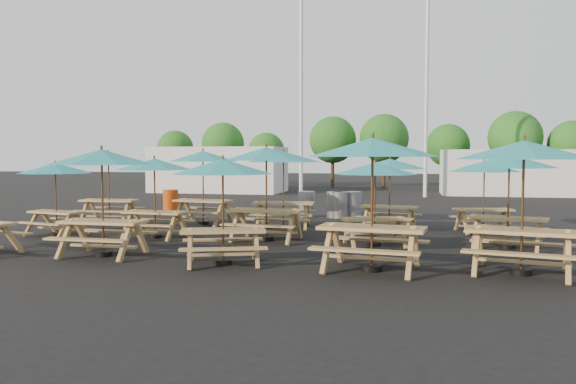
% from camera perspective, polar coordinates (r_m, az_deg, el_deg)
% --- Properties ---
extents(ground, '(120.00, 120.00, 0.00)m').
position_cam_1_polar(ground, '(15.95, -1.15, -4.28)').
color(ground, black).
rests_on(ground, ground).
extents(picnic_unit_1, '(2.37, 2.37, 2.03)m').
position_cam_1_polar(picnic_unit_1, '(16.76, -22.57, 1.91)').
color(picnic_unit_1, '#AB814C').
rests_on(picnic_unit_1, ground).
extents(picnic_unit_2, '(2.43, 2.43, 2.34)m').
position_cam_1_polar(picnic_unit_2, '(19.29, -17.78, 3.01)').
color(picnic_unit_2, '#AB814C').
rests_on(picnic_unit_2, ground).
extents(picnic_unit_3, '(2.34, 2.34, 2.36)m').
position_cam_1_polar(picnic_unit_3, '(12.86, -18.40, 2.89)').
color(picnic_unit_3, '#AB814C').
rests_on(picnic_unit_3, ground).
extents(picnic_unit_4, '(2.26, 2.26, 2.16)m').
position_cam_1_polar(picnic_unit_4, '(15.41, -13.42, 2.39)').
color(picnic_unit_4, '#AB814C').
rests_on(picnic_unit_4, ground).
extents(picnic_unit_5, '(2.64, 2.64, 2.39)m').
position_cam_1_polar(picnic_unit_5, '(18.24, -8.64, 3.25)').
color(picnic_unit_5, '#AB814C').
rests_on(picnic_unit_5, ground).
extents(picnic_unit_6, '(2.69, 2.69, 2.16)m').
position_cam_1_polar(picnic_unit_6, '(11.33, -6.64, 2.07)').
color(picnic_unit_6, '#AB814C').
rests_on(picnic_unit_6, ground).
extents(picnic_unit_7, '(2.55, 2.55, 2.45)m').
position_cam_1_polar(picnic_unit_7, '(14.50, -2.22, 3.43)').
color(picnic_unit_7, '#AB814C').
rests_on(picnic_unit_7, ground).
extents(picnic_unit_8, '(2.53, 2.53, 2.37)m').
position_cam_1_polar(picnic_unit_8, '(17.18, -0.46, 3.22)').
color(picnic_unit_8, '#AB814C').
rests_on(picnic_unit_8, ground).
extents(picnic_unit_9, '(2.82, 2.82, 2.56)m').
position_cam_1_polar(picnic_unit_9, '(10.74, 8.58, 3.85)').
color(picnic_unit_9, '#AB814C').
rests_on(picnic_unit_9, ground).
extents(picnic_unit_10, '(2.54, 2.54, 2.06)m').
position_cam_1_polar(picnic_unit_10, '(13.81, 8.83, 1.96)').
color(picnic_unit_10, '#AB814C').
rests_on(picnic_unit_10, ground).
extents(picnic_unit_11, '(2.46, 2.46, 2.15)m').
position_cam_1_polar(picnic_unit_11, '(17.00, 10.31, 2.49)').
color(picnic_unit_11, '#AB814C').
rests_on(picnic_unit_11, ground).
extents(picnic_unit_12, '(2.90, 2.90, 2.51)m').
position_cam_1_polar(picnic_unit_12, '(11.15, 22.84, 3.35)').
color(picnic_unit_12, '#AB814C').
rests_on(picnic_unit_12, ground).
extents(picnic_unit_13, '(2.72, 2.72, 2.26)m').
position_cam_1_polar(picnic_unit_13, '(14.24, 21.56, 2.49)').
color(picnic_unit_13, '#AB814C').
rests_on(picnic_unit_13, ground).
extents(picnic_unit_14, '(2.43, 2.43, 2.06)m').
position_cam_1_polar(picnic_unit_14, '(17.04, 19.32, 2.11)').
color(picnic_unit_14, '#AB814C').
rests_on(picnic_unit_14, ground).
extents(waste_bin_0, '(0.58, 0.58, 0.93)m').
position_cam_1_polar(waste_bin_0, '(21.84, -11.83, -1.00)').
color(waste_bin_0, '#C33E0B').
rests_on(waste_bin_0, ground).
extents(waste_bin_1, '(0.58, 0.58, 0.93)m').
position_cam_1_polar(waste_bin_1, '(20.38, 1.90, -1.25)').
color(waste_bin_1, gray).
rests_on(waste_bin_1, ground).
extents(waste_bin_2, '(0.58, 0.58, 0.93)m').
position_cam_1_polar(waste_bin_2, '(20.13, 5.32, -1.32)').
color(waste_bin_2, gray).
rests_on(waste_bin_2, ground).
extents(waste_bin_3, '(0.58, 0.58, 0.93)m').
position_cam_1_polar(waste_bin_3, '(20.27, 4.77, -1.28)').
color(waste_bin_3, gray).
rests_on(waste_bin_3, ground).
extents(waste_bin_4, '(0.58, 0.58, 0.93)m').
position_cam_1_polar(waste_bin_4, '(20.36, 6.64, -1.27)').
color(waste_bin_4, gray).
rests_on(waste_bin_4, ground).
extents(mast_0, '(0.20, 0.20, 12.00)m').
position_cam_1_polar(mast_0, '(30.15, 1.35, 10.85)').
color(mast_0, silver).
rests_on(mast_0, ground).
extents(mast_1, '(0.20, 0.20, 12.00)m').
position_cam_1_polar(mast_1, '(31.61, 13.90, 10.41)').
color(mast_1, silver).
rests_on(mast_1, ground).
extents(event_tent_0, '(8.00, 4.00, 2.80)m').
position_cam_1_polar(event_tent_0, '(35.36, -7.02, 2.28)').
color(event_tent_0, silver).
rests_on(event_tent_0, ground).
extents(event_tent_1, '(7.00, 4.00, 2.60)m').
position_cam_1_polar(event_tent_1, '(34.79, 21.08, 1.88)').
color(event_tent_1, silver).
rests_on(event_tent_1, ground).
extents(tree_0, '(2.80, 2.80, 4.24)m').
position_cam_1_polar(tree_0, '(44.32, -11.38, 4.34)').
color(tree_0, '#382314').
rests_on(tree_0, ground).
extents(tree_1, '(3.11, 3.11, 4.72)m').
position_cam_1_polar(tree_1, '(41.51, -6.63, 4.89)').
color(tree_1, '#382314').
rests_on(tree_1, ground).
extents(tree_2, '(2.59, 2.59, 3.93)m').
position_cam_1_polar(tree_2, '(40.30, -2.21, 4.20)').
color(tree_2, '#382314').
rests_on(tree_2, ground).
extents(tree_3, '(3.36, 3.36, 5.09)m').
position_cam_1_polar(tree_3, '(40.47, 4.57, 5.30)').
color(tree_3, '#382314').
rests_on(tree_3, ground).
extents(tree_4, '(3.41, 3.41, 5.17)m').
position_cam_1_polar(tree_4, '(39.69, 9.73, 5.37)').
color(tree_4, '#382314').
rests_on(tree_4, ground).
extents(tree_5, '(2.94, 2.94, 4.45)m').
position_cam_1_polar(tree_5, '(40.13, 15.95, 4.57)').
color(tree_5, '#382314').
rests_on(tree_5, ground).
extents(tree_6, '(3.38, 3.38, 5.13)m').
position_cam_1_polar(tree_6, '(38.85, 22.07, 5.15)').
color(tree_6, '#382314').
rests_on(tree_6, ground).
extents(tree_7, '(2.95, 2.95, 4.48)m').
position_cam_1_polar(tree_7, '(39.58, 26.90, 4.36)').
color(tree_7, '#382314').
rests_on(tree_7, ground).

